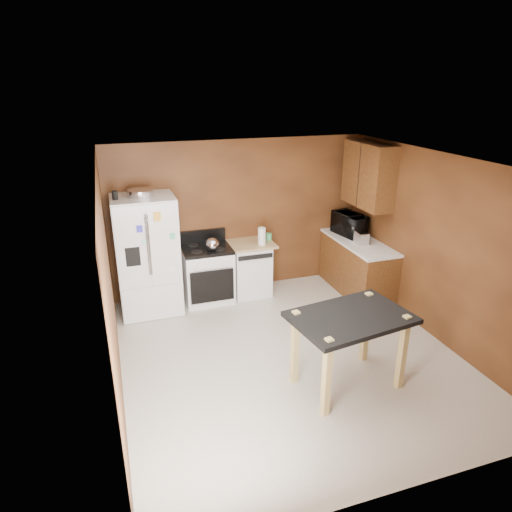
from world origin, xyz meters
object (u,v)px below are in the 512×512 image
roasting_pan (141,193)px  pen_cup (115,195)px  toaster (361,238)px  refrigerator (147,255)px  dishwasher (250,268)px  island (350,326)px  green_canister (269,237)px  microwave (349,225)px  gas_range (207,273)px  paper_towel (262,236)px  kettle (212,244)px

roasting_pan → pen_cup: bearing=-165.1°
roasting_pan → toaster: bearing=-9.7°
refrigerator → dishwasher: bearing=3.0°
pen_cup → island: 3.63m
green_canister → island: 2.75m
toaster → refrigerator: bearing=176.4°
green_canister → dishwasher: bearing=-173.3°
pen_cup → microwave: 3.80m
gas_range → island: 2.90m
pen_cup → island: bearing=-47.9°
toaster → dishwasher: toaster is taller
green_canister → dishwasher: size_ratio=0.12×
paper_towel → microwave: (1.56, -0.00, 0.04)m
paper_towel → gas_range: size_ratio=0.26×
green_canister → dishwasher: (-0.34, -0.04, -0.49)m
refrigerator → dishwasher: refrigerator is taller
kettle → island: (0.99, -2.52, -0.22)m
kettle → island: size_ratio=0.14×
roasting_pan → island: 3.48m
kettle → dishwasher: bearing=15.8°
paper_towel → gas_range: paper_towel is taller
roasting_pan → paper_towel: 1.98m
roasting_pan → dishwasher: bearing=1.3°
roasting_pan → dishwasher: roasting_pan is taller
kettle → toaster: (2.34, -0.42, -0.01)m
kettle → green_canister: (1.00, 0.23, -0.06)m
refrigerator → dishwasher: 1.69m
green_canister → gas_range: (-1.06, -0.07, -0.48)m
pen_cup → gas_range: pen_cup is taller
roasting_pan → microwave: size_ratio=0.63×
dishwasher → paper_towel: bearing=-42.6°
roasting_pan → toaster: 3.48m
microwave → gas_range: size_ratio=0.55×
island → refrigerator: bearing=126.8°
gas_range → refrigerator: bearing=-176.2°
refrigerator → paper_towel: bearing=-1.9°
pen_cup → toaster: pen_cup is taller
pen_cup → paper_towel: (2.16, -0.01, -0.83)m
roasting_pan → paper_towel: size_ratio=1.35×
refrigerator → island: (1.96, -2.62, -0.12)m
roasting_pan → microwave: 3.45m
kettle → green_canister: bearing=12.8°
microwave → refrigerator: size_ratio=0.34×
paper_towel → refrigerator: refrigerator is taller
pen_cup → green_canister: pen_cup is taller
pen_cup → paper_towel: 2.31m
paper_towel → microwave: bearing=-0.1°
roasting_pan → kettle: size_ratio=1.87×
refrigerator → gas_range: size_ratio=1.64×
pen_cup → microwave: size_ratio=0.20×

